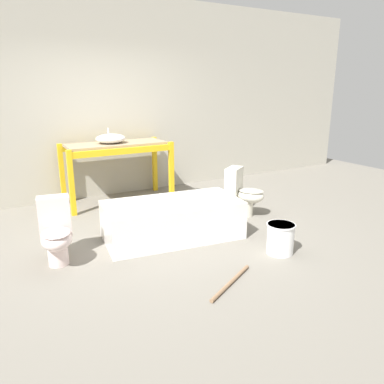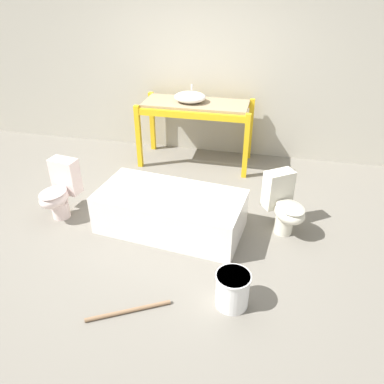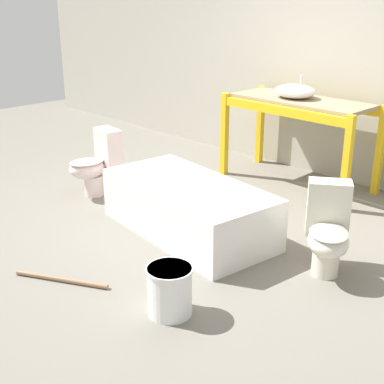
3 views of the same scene
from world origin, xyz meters
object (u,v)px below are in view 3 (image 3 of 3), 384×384
sink_basin (294,91)px  bathtub_main (188,204)px  toilet_far (97,163)px  toilet_near (328,230)px  bucket_white (170,290)px

sink_basin → bathtub_main: sink_basin is taller
bathtub_main → toilet_far: toilet_far is taller
sink_basin → toilet_near: (1.42, -1.51, -0.68)m
sink_basin → bathtub_main: size_ratio=0.27×
sink_basin → bucket_white: sink_basin is taller
bathtub_main → toilet_far: (-1.35, -0.01, 0.08)m
sink_basin → toilet_far: size_ratio=0.67×
toilet_near → bucket_white: toilet_near is taller
bathtub_main → sink_basin: bearing=102.5°
bathtub_main → bucket_white: (0.84, -0.99, -0.09)m
bathtub_main → toilet_far: size_ratio=2.49×
sink_basin → bucket_white: size_ratio=1.34×
toilet_near → bathtub_main: bearing=156.2°
toilet_far → bucket_white: 2.40m
toilet_far → bucket_white: bearing=-15.1°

